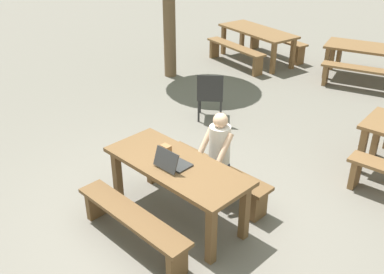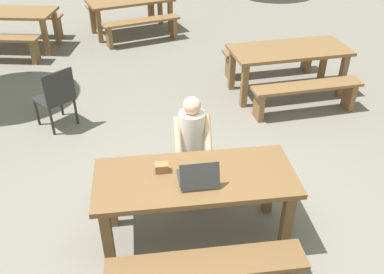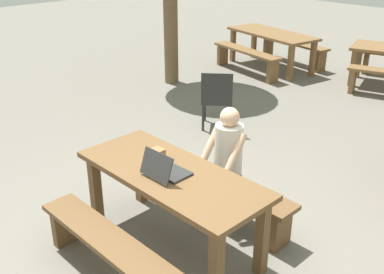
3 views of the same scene
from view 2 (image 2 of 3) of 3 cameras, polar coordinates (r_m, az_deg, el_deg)
ground_plane at (r=4.21m, az=0.40°, el=-13.52°), size 30.00×30.00×0.00m
picnic_table_front at (r=3.76m, az=0.44°, el=-6.83°), size 1.80×0.75×0.76m
bench_near at (r=3.53m, az=2.00°, el=-18.01°), size 1.62×0.30×0.42m
bench_far at (r=4.49m, az=-0.76°, el=-4.44°), size 1.62×0.30×0.42m
laptop at (r=3.59m, az=0.84°, el=-5.43°), size 0.34×0.32×0.24m
small_pouch at (r=3.72m, az=-4.19°, el=-4.24°), size 0.12×0.09×0.08m
person_seated at (r=4.25m, az=0.06°, el=-0.89°), size 0.38×0.39×1.19m
plastic_chair at (r=5.88m, az=-18.18°, el=5.24°), size 0.62×0.62×0.87m
picnic_table_mid at (r=6.64m, az=13.19°, el=10.91°), size 1.87×0.97×0.74m
bench_mid_south at (r=6.19m, az=15.49°, el=5.95°), size 1.64×0.45×0.46m
bench_mid_north at (r=7.34m, az=10.65°, el=10.97°), size 1.64×0.45×0.46m
picnic_table_rear at (r=9.27m, az=-8.50°, el=17.67°), size 1.92×1.31×0.72m
bench_rear_south at (r=8.72m, az=-6.94°, el=14.94°), size 1.60×0.76×0.47m
bench_rear_north at (r=9.98m, az=-9.61°, el=17.09°), size 1.60×0.76×0.47m
picnic_table_distant at (r=9.01m, az=-24.59°, el=14.84°), size 2.07×1.15×0.75m
bench_distant_north at (r=9.65m, az=-22.59°, el=14.60°), size 1.79×0.62×0.48m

